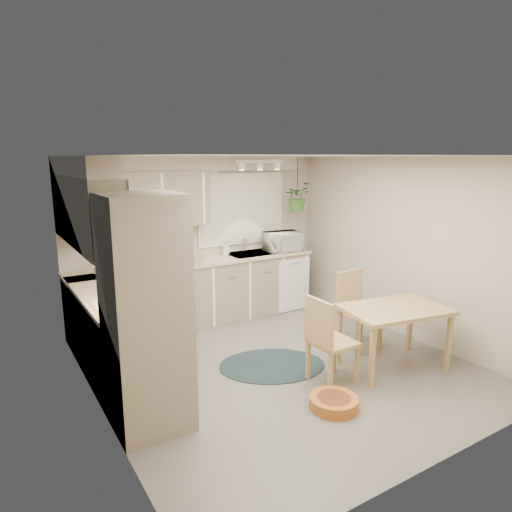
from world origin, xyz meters
The scene contains 35 objects.
floor centered at (0.00, 0.00, 0.00)m, with size 4.20×4.20×0.00m, color #635D57.
ceiling centered at (0.00, 0.00, 2.40)m, with size 4.20×4.20×0.00m, color silver.
wall_back centered at (0.00, 2.10, 1.20)m, with size 4.00×0.04×2.40m, color #B6A996.
wall_front centered at (0.00, -2.10, 1.20)m, with size 4.00×0.04×2.40m, color #B6A996.
wall_left centered at (-2.00, 0.00, 1.20)m, with size 0.04×4.20×2.40m, color #B6A996.
wall_right centered at (2.00, 0.00, 1.20)m, with size 0.04×4.20×2.40m, color #B6A996.
base_cab_left centered at (-1.70, 0.88, 0.45)m, with size 0.60×1.85×0.90m, color gray.
base_cab_back centered at (-0.20, 1.80, 0.45)m, with size 3.60×0.60×0.90m, color gray.
counter_left centered at (-1.69, 0.88, 0.92)m, with size 0.64×1.89×0.04m, color #CAB893.
counter_back centered at (-0.20, 1.79, 0.92)m, with size 3.64×0.64×0.04m, color #CAB893.
oven_stack centered at (-1.68, -0.38, 1.05)m, with size 0.65×0.65×2.10m, color gray.
wall_oven_face centered at (-1.35, -0.38, 1.05)m, with size 0.02×0.56×0.58m, color silver.
upper_cab_left centered at (-1.82, 1.00, 1.83)m, with size 0.35×2.00×0.75m, color gray.
upper_cab_back centered at (-1.00, 1.93, 1.83)m, with size 2.00×0.35×0.75m, color gray.
soffit_left centered at (-1.85, 1.00, 2.30)m, with size 0.30×2.00×0.20m, color #B6A996.
soffit_back centered at (-0.20, 1.95, 2.30)m, with size 3.60×0.30×0.20m, color #B6A996.
cooktop centered at (-1.68, 0.30, 0.94)m, with size 0.52×0.58×0.02m, color silver.
range_hood centered at (-1.70, 0.30, 1.40)m, with size 0.40×0.60×0.14m, color silver.
window_blinds centered at (0.70, 2.07, 1.60)m, with size 1.40×0.02×1.00m, color silver.
window_frame centered at (0.70, 2.08, 1.60)m, with size 1.50×0.02×1.10m, color silver.
sink centered at (0.70, 1.80, 0.90)m, with size 0.70×0.48×0.10m, color #A1A3A9.
dishwasher_front centered at (1.30, 1.49, 0.42)m, with size 0.58×0.01×0.83m, color silver.
track_light_bar centered at (0.70, 1.55, 2.33)m, with size 0.80×0.04×0.04m, color silver.
wall_clock centered at (0.15, 2.07, 2.18)m, with size 0.30×0.30×0.03m, color gold.
dining_table centered at (1.09, -0.70, 0.36)m, with size 1.15×0.76×0.72m, color tan.
chair_left centered at (0.26, -0.62, 0.48)m, with size 0.45×0.45×0.96m, color tan.
chair_back centered at (1.19, -0.07, 0.48)m, with size 0.45×0.45×0.97m, color tan.
braided_rug centered at (-0.08, 0.04, 0.01)m, with size 1.24×0.93×0.01m, color black.
pet_bed centered at (-0.07, -1.03, 0.06)m, with size 0.48×0.48×0.11m, color #BC6225.
microwave centered at (1.22, 1.70, 1.13)m, with size 0.55×0.31×0.37m, color silver.
soap_bottle centered at (0.34, 1.95, 0.99)m, with size 0.09×0.20×0.09m, color silver.
hanging_plant centered at (1.48, 1.70, 1.73)m, with size 0.42×0.46×0.36m, color #336528.
coffee_maker centered at (-1.12, 1.80, 1.12)m, with size 0.20×0.24×0.35m, color black.
toaster centered at (-0.62, 1.82, 1.03)m, with size 0.29×0.17×0.18m, color #A1A3A9.
knife_block centered at (-0.43, 1.85, 1.06)m, with size 0.11×0.11×0.24m, color tan.
Camera 1 is at (-2.83, -4.06, 2.39)m, focal length 32.00 mm.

